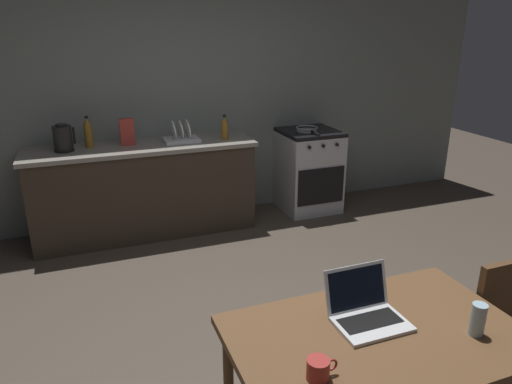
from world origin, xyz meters
name	(u,v)px	position (x,y,z in m)	size (l,w,h in m)	color
ground_plane	(276,341)	(0.00, 0.00, 0.00)	(12.00, 12.00, 0.00)	#473D33
back_wall	(212,83)	(0.30, 2.45, 1.40)	(6.40, 0.10, 2.81)	slate
kitchen_counter	(145,189)	(-0.52, 2.10, 0.45)	(2.16, 0.64, 0.90)	#382D23
stove_oven	(308,170)	(1.28, 2.10, 0.45)	(0.60, 0.62, 0.90)	#B7BABF
dining_table	(378,348)	(0.05, -1.00, 0.65)	(1.29, 0.80, 0.72)	brown
laptop	(367,312)	(0.05, -0.89, 0.77)	(0.32, 0.29, 0.22)	silver
electric_kettle	(63,138)	(-1.20, 2.10, 1.02)	(0.19, 0.17, 0.25)	black
bottle	(225,128)	(0.30, 2.05, 1.01)	(0.07, 0.07, 0.24)	#8C601E
frying_pan	(307,129)	(1.23, 2.07, 0.93)	(0.24, 0.41, 0.05)	gray
coffee_mug	(319,369)	(-0.33, -1.15, 0.77)	(0.13, 0.09, 0.09)	#9E2D28
drinking_glass	(478,319)	(0.44, -1.15, 0.80)	(0.06, 0.06, 0.15)	#99B7C6
cereal_box	(127,132)	(-0.64, 2.12, 1.03)	(0.13, 0.05, 0.26)	#B2382D
dish_rack	(181,137)	(-0.13, 2.10, 0.95)	(0.34, 0.26, 0.21)	silver
bottle_b	(88,133)	(-0.98, 2.18, 1.04)	(0.08, 0.08, 0.29)	#8C601E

